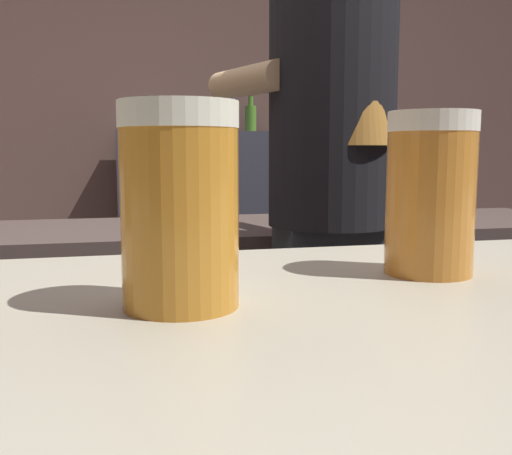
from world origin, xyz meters
The scene contains 12 objects.
wall_back centered at (0.00, 2.20, 1.35)m, with size 5.20×0.10×2.70m, color brown.
prep_counter centered at (0.35, 0.58, 0.44)m, with size 2.10×0.60×0.88m, color #4A3C37.
back_shelf centered at (0.22, 1.92, 0.62)m, with size 0.95×0.36×1.24m, color #373A44.
bartender centered at (0.31, 0.12, 1.02)m, with size 0.50×0.55×1.75m.
knife_block centered at (0.75, 0.61, 0.99)m, with size 0.10×0.08×0.28m.
mixing_bowl centered at (-0.04, 0.53, 0.91)m, with size 0.21×0.21×0.06m, color slate.
chefs_knife centered at (0.59, 0.53, 0.89)m, with size 0.24×0.03×0.01m, color silver.
pint_glass_near centered at (-0.22, -1.00, 1.10)m, with size 0.08×0.08×0.14m.
pint_glass_far centered at (0.00, -0.94, 1.10)m, with size 0.08×0.08×0.14m.
bottle_olive_oil centered at (0.51, 2.02, 1.32)m, with size 0.06×0.06×0.22m.
bottle_vinegar centered at (-0.09, 1.88, 1.31)m, with size 0.07×0.07×0.19m.
bottle_soy centered at (0.40, 1.99, 1.34)m, with size 0.07×0.07×0.26m.
Camera 1 is at (-0.26, -1.40, 1.14)m, focal length 41.61 mm.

